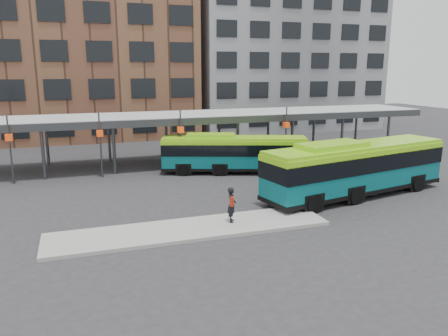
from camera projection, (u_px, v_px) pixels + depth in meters
ground at (267, 203)px, 26.25m from camera, size 120.00×120.00×0.00m
boarding_island at (191, 229)px, 21.75m from camera, size 14.00×3.00×0.18m
canopy at (206, 116)px, 37.24m from camera, size 40.00×6.53×4.80m
building_brick at (76, 41)px, 50.23m from camera, size 26.00×14.00×22.00m
building_grey at (280, 52)px, 58.54m from camera, size 24.00×14.00×20.00m
bus_front at (356, 167)px, 27.32m from camera, size 13.34×5.29×3.60m
bus_rear at (234, 152)px, 33.59m from camera, size 11.16×5.79×3.03m
pedestrian at (232, 204)px, 22.34m from camera, size 0.63×0.78×1.84m
bike_rack at (335, 149)px, 41.03m from camera, size 4.66×1.40×1.01m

